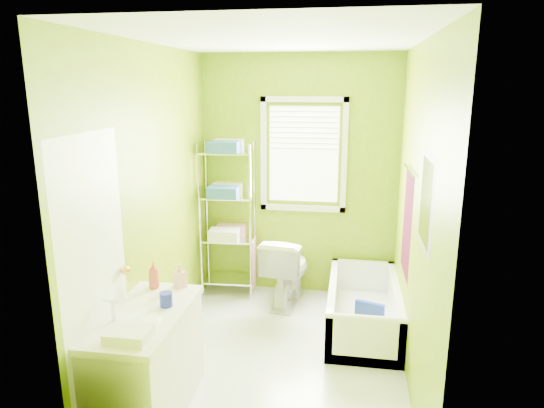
% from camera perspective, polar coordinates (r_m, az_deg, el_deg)
% --- Properties ---
extents(ground, '(2.90, 2.90, 0.00)m').
position_cam_1_polar(ground, '(4.36, 0.77, -17.61)').
color(ground, silver).
rests_on(ground, ground).
extents(room_envelope, '(2.14, 2.94, 2.62)m').
position_cam_1_polar(room_envelope, '(3.79, 0.84, 2.74)').
color(room_envelope, '#6D8D06').
rests_on(room_envelope, ground).
extents(window, '(0.92, 0.05, 1.22)m').
position_cam_1_polar(window, '(5.17, 3.74, 6.48)').
color(window, white).
rests_on(window, ground).
extents(door, '(0.09, 0.80, 2.00)m').
position_cam_1_polar(door, '(3.37, -19.88, -9.32)').
color(door, white).
rests_on(door, ground).
extents(right_wall_decor, '(0.04, 1.48, 1.17)m').
position_cam_1_polar(right_wall_decor, '(3.81, 16.36, -1.25)').
color(right_wall_decor, '#47081C').
rests_on(right_wall_decor, ground).
extents(bathtub, '(0.66, 1.41, 0.46)m').
position_cam_1_polar(bathtub, '(4.81, 10.67, -12.67)').
color(bathtub, white).
rests_on(bathtub, ground).
extents(toilet, '(0.51, 0.79, 0.75)m').
position_cam_1_polar(toilet, '(5.17, 1.73, -7.70)').
color(toilet, white).
rests_on(toilet, ground).
extents(vanity, '(0.53, 1.03, 0.99)m').
position_cam_1_polar(vanity, '(3.64, -14.53, -17.43)').
color(vanity, silver).
rests_on(vanity, ground).
extents(wire_shelf_unit, '(0.59, 0.48, 1.71)m').
position_cam_1_polar(wire_shelf_unit, '(5.26, -5.11, 0.28)').
color(wire_shelf_unit, silver).
rests_on(wire_shelf_unit, ground).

